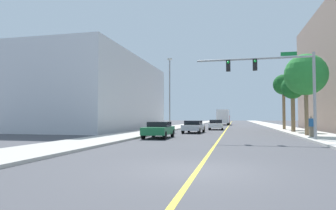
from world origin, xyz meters
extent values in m
plane|color=#47474C|center=(0.00, 42.00, 0.00)|extent=(192.00, 192.00, 0.00)
cube|color=#B2ADA3|center=(-8.22, 42.00, 0.07)|extent=(3.93, 168.00, 0.15)
cube|color=beige|center=(8.22, 42.00, 0.07)|extent=(3.93, 168.00, 0.15)
cube|color=yellow|center=(0.00, 42.00, 0.00)|extent=(0.16, 144.00, 0.01)
cube|color=silver|center=(-17.48, 28.26, 4.87)|extent=(12.50, 25.68, 9.75)
cylinder|color=gray|center=(6.65, 12.77, 3.22)|extent=(0.20, 0.20, 6.15)
cylinder|color=gray|center=(2.52, 12.77, 6.00)|extent=(8.26, 0.14, 0.14)
cube|color=black|center=(2.66, 12.77, 5.55)|extent=(0.32, 0.24, 0.84)
sphere|color=green|center=(2.66, 12.63, 5.80)|extent=(0.20, 0.20, 0.20)
cube|color=black|center=(0.73, 12.77, 5.55)|extent=(0.32, 0.24, 0.84)
sphere|color=green|center=(0.73, 12.63, 5.80)|extent=(0.20, 0.20, 0.20)
cube|color=#147233|center=(5.00, 12.77, 6.25)|extent=(1.10, 0.04, 0.28)
cylinder|color=gray|center=(-6.75, 25.98, 4.50)|extent=(0.16, 0.16, 8.69)
cube|color=beige|center=(-6.75, 25.98, 8.99)|extent=(0.56, 0.28, 0.20)
cylinder|color=brown|center=(7.18, 17.60, 2.76)|extent=(0.32, 0.32, 5.22)
sphere|color=#287F33|center=(7.18, 17.60, 5.37)|extent=(3.57, 3.57, 3.57)
cone|color=#287F33|center=(8.25, 17.56, 5.17)|extent=(0.48, 1.56, 1.45)
cone|color=#287F33|center=(7.72, 18.53, 5.17)|extent=(1.52, 1.09, 2.07)
cone|color=#287F33|center=(6.76, 18.58, 5.17)|extent=(1.39, 0.88, 1.61)
cone|color=#287F33|center=(6.11, 17.55, 5.17)|extent=(0.50, 1.77, 1.34)
cone|color=#287F33|center=(6.64, 16.67, 5.17)|extent=(1.61, 1.23, 1.42)
cone|color=#287F33|center=(7.82, 16.73, 5.17)|extent=(1.42, 1.22, 1.47)
cylinder|color=brown|center=(7.27, 23.99, 2.51)|extent=(0.41, 0.41, 4.72)
sphere|color=#195B23|center=(7.27, 23.99, 4.87)|extent=(2.42, 2.42, 2.42)
cone|color=#195B23|center=(8.00, 23.93, 4.67)|extent=(0.50, 1.14, 1.29)
cone|color=#195B23|center=(7.43, 24.69, 4.67)|extent=(1.29, 0.66, 1.44)
cone|color=#195B23|center=(6.69, 24.42, 4.67)|extent=(0.94, 1.07, 1.34)
cone|color=#195B23|center=(6.64, 23.63, 4.67)|extent=(0.86, 1.11, 1.24)
cone|color=#195B23|center=(7.41, 23.27, 4.67)|extent=(1.16, 0.60, 1.41)
cylinder|color=brown|center=(7.35, 30.37, 3.03)|extent=(0.37, 0.37, 5.76)
sphere|color=#195B23|center=(7.35, 30.37, 5.91)|extent=(2.62, 2.62, 2.62)
cone|color=#195B23|center=(8.13, 30.35, 5.71)|extent=(0.48, 1.50, 1.11)
cone|color=#195B23|center=(7.25, 31.15, 5.71)|extent=(1.11, 0.54, 1.25)
cone|color=#195B23|center=(6.56, 30.35, 5.71)|extent=(0.48, 1.35, 1.10)
cone|color=#195B23|center=(7.24, 29.60, 5.71)|extent=(1.39, 0.62, 1.09)
cube|color=white|center=(-1.33, 30.44, 0.60)|extent=(2.04, 4.37, 0.55)
cube|color=black|center=(-1.34, 30.51, 1.10)|extent=(1.72, 1.92, 0.46)
cylinder|color=black|center=(-2.23, 32.00, 0.32)|extent=(0.25, 0.65, 0.64)
cylinder|color=black|center=(-0.57, 32.07, 0.32)|extent=(0.25, 0.65, 0.64)
cylinder|color=black|center=(-2.10, 28.80, 0.32)|extent=(0.25, 0.65, 0.64)
cylinder|color=black|center=(-0.44, 28.88, 0.32)|extent=(0.25, 0.65, 0.64)
cube|color=#BCBCC1|center=(-3.14, 21.68, 0.60)|extent=(2.06, 4.31, 0.56)
cube|color=black|center=(-3.15, 21.51, 1.10)|extent=(1.73, 1.92, 0.44)
cylinder|color=black|center=(-3.91, 23.29, 0.32)|extent=(0.25, 0.65, 0.64)
cylinder|color=black|center=(-2.24, 23.21, 0.32)|extent=(0.25, 0.65, 0.64)
cylinder|color=black|center=(-4.05, 20.16, 0.32)|extent=(0.25, 0.65, 0.64)
cylinder|color=black|center=(-2.38, 20.08, 0.32)|extent=(0.25, 0.65, 0.64)
cube|color=#196638|center=(-4.87, 13.52, 0.61)|extent=(1.96, 4.19, 0.59)
cube|color=black|center=(-4.87, 13.76, 1.11)|extent=(1.69, 1.84, 0.41)
cylinder|color=black|center=(-4.00, 12.01, 0.32)|extent=(0.23, 0.64, 0.64)
cylinder|color=black|center=(-5.68, 11.98, 0.32)|extent=(0.23, 0.64, 0.64)
cylinder|color=black|center=(-4.06, 15.07, 0.32)|extent=(0.23, 0.64, 0.64)
cylinder|color=black|center=(-5.74, 15.03, 0.32)|extent=(0.23, 0.64, 0.64)
cube|color=red|center=(-1.17, 58.10, 1.25)|extent=(2.48, 2.16, 1.60)
cube|color=silver|center=(-1.32, 54.42, 1.87)|extent=(2.61, 5.40, 2.84)
cylinder|color=black|center=(-2.22, 58.14, 0.45)|extent=(0.32, 0.91, 0.90)
cylinder|color=black|center=(-0.12, 58.06, 0.45)|extent=(0.32, 0.91, 0.90)
cylinder|color=black|center=(-2.42, 53.13, 0.45)|extent=(0.32, 0.91, 0.90)
cylinder|color=black|center=(-0.32, 53.05, 0.45)|extent=(0.32, 0.91, 0.90)
cylinder|color=#726651|center=(7.06, 15.57, 0.55)|extent=(0.32, 0.32, 0.81)
cylinder|color=#26598C|center=(7.06, 15.57, 1.27)|extent=(0.38, 0.38, 0.64)
sphere|color=tan|center=(7.06, 15.57, 1.70)|extent=(0.22, 0.22, 0.22)
camera|label=1|loc=(1.19, -9.31, 1.70)|focal=31.00mm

